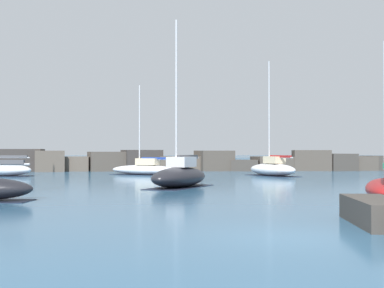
% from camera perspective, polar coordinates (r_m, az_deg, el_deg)
% --- Properties ---
extents(ground_plane, '(600.00, 600.00, 0.00)m').
position_cam_1_polar(ground_plane, '(14.31, 9.99, -9.82)').
color(ground_plane, '#336084').
extents(open_sea_beyond, '(400.00, 116.00, 0.01)m').
position_cam_1_polar(open_sea_beyond, '(122.14, -1.89, -1.84)').
color(open_sea_beyond, '#235175').
rests_on(open_sea_beyond, ground).
extents(breakwater_jetty, '(66.72, 7.27, 2.51)m').
position_cam_1_polar(breakwater_jetty, '(62.12, -0.29, -1.93)').
color(breakwater_jetty, '#423D38').
rests_on(breakwater_jetty, ground).
extents(sailboat_moored_1, '(5.71, 2.80, 10.30)m').
position_cam_1_polar(sailboat_moored_1, '(51.06, -19.67, -2.58)').
color(sailboat_moored_1, white).
rests_on(sailboat_moored_1, ground).
extents(sailboat_moored_3, '(4.54, 6.53, 10.59)m').
position_cam_1_polar(sailboat_moored_3, '(49.40, 8.58, -2.59)').
color(sailboat_moored_3, white).
rests_on(sailboat_moored_3, ground).
extents(sailboat_moored_4, '(4.90, 6.58, 10.39)m').
position_cam_1_polar(sailboat_moored_4, '(33.42, -1.33, -3.39)').
color(sailboat_moored_4, black).
rests_on(sailboat_moored_4, ground).
extents(sailboat_moored_7, '(7.15, 5.30, 8.61)m').
position_cam_1_polar(sailboat_moored_7, '(51.14, -5.07, -2.65)').
color(sailboat_moored_7, white).
rests_on(sailboat_moored_7, ground).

